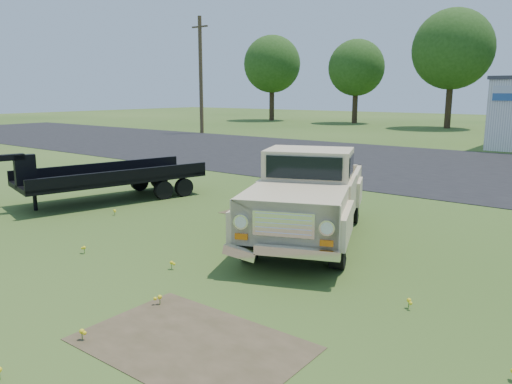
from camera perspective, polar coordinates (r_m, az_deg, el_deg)
ground at (r=9.98m, az=-1.33°, el=-7.93°), size 140.00×140.00×0.00m
asphalt_lot at (r=23.34m, az=22.38°, el=2.43°), size 90.00×14.00×0.02m
dirt_patch_a at (r=7.01m, az=-7.35°, el=-16.84°), size 3.00×2.00×0.01m
dirt_patch_b at (r=13.82m, az=1.28°, el=-2.42°), size 2.20×1.60×0.01m
utility_pole_west at (r=40.51m, az=-6.33°, el=13.21°), size 1.60×0.30×9.00m
treeline_a at (r=58.30m, az=1.84°, el=14.39°), size 6.40×6.40×9.52m
treeline_b at (r=53.98m, az=11.40°, el=13.73°), size 5.76×5.76×8.57m
treeline_c at (r=48.99m, az=21.57°, el=14.92°), size 7.04×7.04×10.47m
vintage_pickup_truck at (r=11.26m, az=5.99°, el=-0.28°), size 4.21×6.12×2.07m
flatbed_trailer at (r=15.96m, az=-16.14°, el=2.02°), size 3.50×6.35×1.65m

